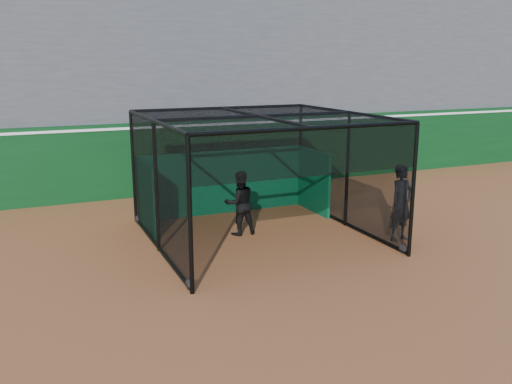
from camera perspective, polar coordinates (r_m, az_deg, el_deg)
name	(u,v)px	position (r m, az deg, el deg)	size (l,w,h in m)	color
ground	(261,281)	(11.46, 0.57, -9.32)	(120.00, 120.00, 0.00)	brown
outfield_wall	(160,157)	(18.91, -10.02, 3.64)	(50.00, 0.50, 2.50)	#0A3814
grandstand	(134,62)	(22.34, -12.73, 13.21)	(50.00, 7.85, 8.95)	#4C4C4F
batting_cage	(259,178)	(13.81, 0.29, 1.46)	(5.39, 5.56, 3.15)	black
batter	(240,203)	(14.21, -1.73, -1.17)	(0.83, 0.65, 1.70)	black
on_deck_player	(401,203)	(14.21, 15.05, -1.13)	(0.79, 0.59, 1.95)	black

